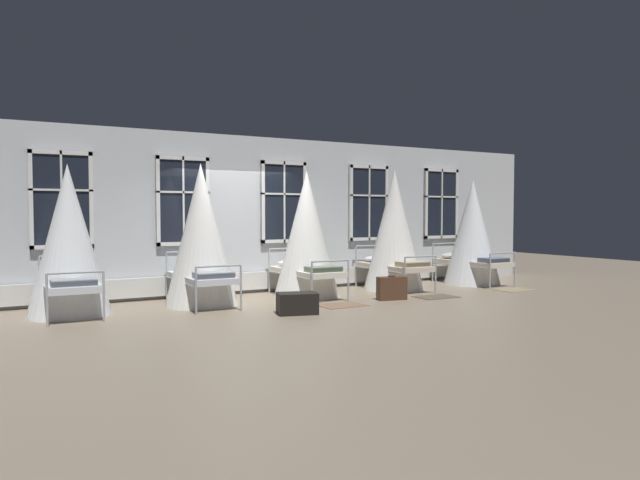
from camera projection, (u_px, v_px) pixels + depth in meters
ground at (260, 301)px, 10.86m from camera, size 29.89×29.89×0.00m
back_wall_with_windows at (234, 215)px, 11.91m from camera, size 15.95×0.10×3.22m
window_bank at (236, 245)px, 11.83m from camera, size 11.82×0.10×2.66m
cot_second at (69, 242)px, 9.35m from camera, size 1.29×1.87×2.43m
cot_third at (201, 237)px, 10.39m from camera, size 1.29×1.86×2.52m
cot_fourth at (307, 236)px, 11.43m from camera, size 1.29×1.86×2.47m
cot_fifth at (394, 231)px, 12.50m from camera, size 1.29×1.87×2.58m
cot_sixth at (472, 233)px, 13.52m from camera, size 1.29×1.88×2.42m
rug_fourth at (342, 305)px, 10.37m from camera, size 0.81×0.58×0.01m
rug_fifth at (436, 297)px, 11.43m from camera, size 0.81×0.57×0.01m
rug_sixth at (514, 290)px, 12.48m from camera, size 0.81×0.58×0.01m
suitcase_dark at (392, 288)px, 11.05m from camera, size 0.59×0.31×0.47m
travel_trunk at (297, 303)px, 9.52m from camera, size 0.72×0.56×0.35m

